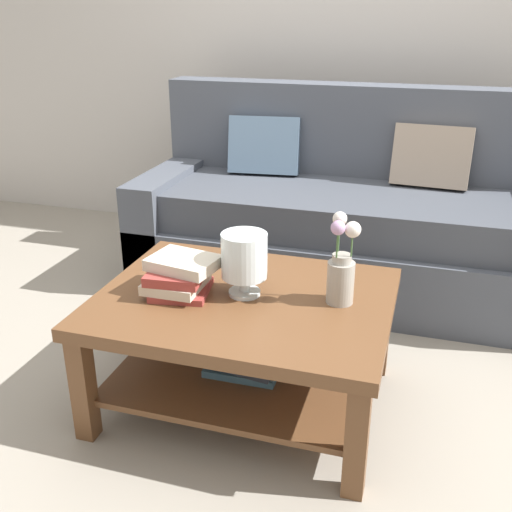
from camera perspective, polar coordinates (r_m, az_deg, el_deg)
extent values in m
plane|color=gray|center=(2.74, 1.82, -9.41)|extent=(10.00, 10.00, 0.00)
cube|color=#BCB7B2|center=(3.94, 8.84, 20.97)|extent=(6.40, 0.12, 2.70)
cube|color=#474C56|center=(3.34, 7.86, 0.04)|extent=(2.17, 0.90, 0.36)
cube|color=#40444E|center=(3.21, 8.04, 4.46)|extent=(1.93, 0.74, 0.20)
cube|color=#474C56|center=(3.51, 9.30, 10.19)|extent=(2.17, 0.20, 0.70)
cube|color=#474C56|center=(3.56, -7.88, 3.61)|extent=(0.20, 0.90, 0.60)
cube|color=slate|center=(3.47, 0.83, 10.51)|extent=(0.42, 0.23, 0.34)
cube|color=gray|center=(3.34, 16.43, 9.12)|extent=(0.41, 0.21, 0.34)
cube|color=brown|center=(2.23, -1.12, -4.40)|extent=(1.08, 0.84, 0.05)
cube|color=brown|center=(2.25, -16.16, -11.97)|extent=(0.07, 0.07, 0.42)
cube|color=brown|center=(1.97, 9.57, -17.00)|extent=(0.07, 0.07, 0.42)
cube|color=brown|center=(2.80, -8.24, -4.00)|extent=(0.07, 0.07, 0.42)
cube|color=brown|center=(2.58, 11.86, -6.77)|extent=(0.07, 0.07, 0.42)
cube|color=brown|center=(2.38, -1.07, -10.85)|extent=(0.96, 0.72, 0.02)
cube|color=#3D6075|center=(2.36, -1.10, -10.46)|extent=(0.28, 0.20, 0.03)
cube|color=#2D333D|center=(2.34, -1.05, -9.67)|extent=(0.31, 0.24, 0.04)
cube|color=slate|center=(2.32, -1.15, -9.11)|extent=(0.32, 0.26, 0.03)
cube|color=#993833|center=(2.25, -7.11, -3.20)|extent=(0.24, 0.24, 0.02)
cube|color=beige|center=(2.24, -7.63, -2.50)|extent=(0.20, 0.22, 0.04)
cube|color=#993833|center=(2.22, -7.53, -1.74)|extent=(0.22, 0.22, 0.04)
cube|color=beige|center=(2.21, -6.91, -0.65)|extent=(0.27, 0.22, 0.04)
cylinder|color=silver|center=(2.22, -1.10, -3.49)|extent=(0.12, 0.12, 0.02)
cylinder|color=silver|center=(2.21, -1.11, -2.63)|extent=(0.04, 0.04, 0.06)
cylinder|color=silver|center=(2.16, -1.13, 0.06)|extent=(0.17, 0.17, 0.17)
sphere|color=#51704C|center=(2.18, -1.76, -0.44)|extent=(0.06, 0.06, 0.06)
sphere|color=slate|center=(2.18, -0.38, -0.60)|extent=(0.05, 0.05, 0.05)
cylinder|color=#9E998E|center=(2.16, 8.06, -2.51)|extent=(0.10, 0.10, 0.16)
cylinder|color=#9E998E|center=(2.12, 8.19, -0.24)|extent=(0.07, 0.07, 0.03)
cylinder|color=#426638|center=(2.09, 9.13, 1.01)|extent=(0.01, 0.01, 0.08)
sphere|color=silver|center=(2.07, 9.23, 2.51)|extent=(0.06, 0.06, 0.06)
cylinder|color=#426638|center=(2.12, 7.91, 1.79)|extent=(0.01, 0.01, 0.11)
sphere|color=silver|center=(2.10, 8.01, 3.54)|extent=(0.05, 0.05, 0.05)
cylinder|color=#426638|center=(2.07, 7.75, 1.06)|extent=(0.01, 0.01, 0.09)
sphere|color=#B28CB7|center=(2.05, 7.84, 2.68)|extent=(0.05, 0.05, 0.05)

